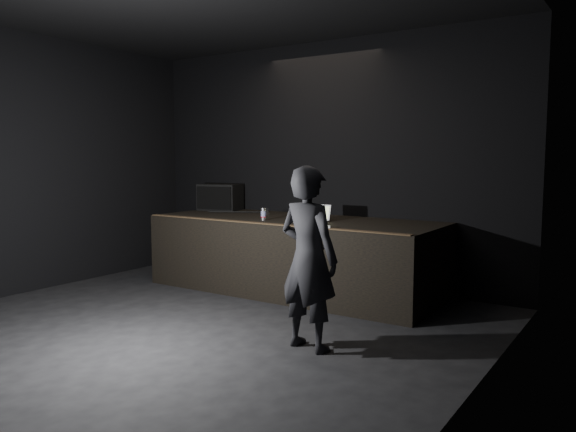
# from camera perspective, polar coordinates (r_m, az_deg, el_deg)

# --- Properties ---
(ground) EXTENTS (7.00, 7.00, 0.00)m
(ground) POSITION_cam_1_polar(r_m,az_deg,el_deg) (5.82, -14.46, -12.57)
(ground) COLOR black
(ground) RESTS_ON ground
(room_walls) EXTENTS (6.10, 7.10, 3.52)m
(room_walls) POSITION_cam_1_polar(r_m,az_deg,el_deg) (5.53, -15.00, 7.73)
(room_walls) COLOR black
(room_walls) RESTS_ON ground
(stage_riser) EXTENTS (4.00, 1.50, 1.00)m
(stage_riser) POSITION_cam_1_polar(r_m,az_deg,el_deg) (7.73, 0.65, -3.96)
(stage_riser) COLOR black
(stage_riser) RESTS_ON ground
(riser_lip) EXTENTS (3.92, 0.10, 0.01)m
(riser_lip) POSITION_cam_1_polar(r_m,az_deg,el_deg) (7.08, -2.46, -0.75)
(riser_lip) COLOR brown
(riser_lip) RESTS_ON stage_riser
(stage_monitor) EXTENTS (0.71, 0.59, 0.42)m
(stage_monitor) POSITION_cam_1_polar(r_m,az_deg,el_deg) (8.97, -6.91, 1.92)
(stage_monitor) COLOR black
(stage_monitor) RESTS_ON stage_riser
(cable) EXTENTS (0.81, 0.48, 0.02)m
(cable) POSITION_cam_1_polar(r_m,az_deg,el_deg) (8.56, -5.06, 0.42)
(cable) COLOR black
(cable) RESTS_ON stage_riser
(laptop) EXTENTS (0.32, 0.29, 0.21)m
(laptop) POSITION_cam_1_polar(r_m,az_deg,el_deg) (7.35, 2.95, -0.11)
(laptop) COLOR silver
(laptop) RESTS_ON stage_riser
(beer_can) EXTENTS (0.07, 0.07, 0.16)m
(beer_can) POSITION_cam_1_polar(r_m,az_deg,el_deg) (7.47, -2.51, 0.19)
(beer_can) COLOR silver
(beer_can) RESTS_ON stage_riser
(plastic_cup) EXTENTS (0.09, 0.09, 0.11)m
(plastic_cup) POSITION_cam_1_polar(r_m,az_deg,el_deg) (8.03, -2.25, 0.40)
(plastic_cup) COLOR white
(plastic_cup) RESTS_ON stage_riser
(wii_remote) EXTENTS (0.09, 0.14, 0.03)m
(wii_remote) POSITION_cam_1_polar(r_m,az_deg,el_deg) (6.64, 4.18, -1.14)
(wii_remote) COLOR white
(wii_remote) RESTS_ON stage_riser
(person) EXTENTS (0.69, 0.50, 1.76)m
(person) POSITION_cam_1_polar(r_m,az_deg,el_deg) (5.34, 2.09, -4.32)
(person) COLOR black
(person) RESTS_ON ground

